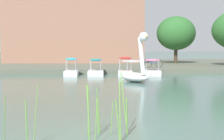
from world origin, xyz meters
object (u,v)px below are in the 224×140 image
Objects in this scene: swan_boat at (136,71)px; pedal_boat_red at (125,70)px; bicycle_parked at (154,64)px; pedal_boat_pink at (152,70)px; tree_sapling_by_fence at (176,33)px; pedal_boat_teal at (96,70)px; pedal_boat_cyan at (71,71)px.

swan_boat reaches higher than pedal_boat_red.
swan_boat reaches higher than bicycle_parked.
swan_boat is at bearing -112.43° from pedal_boat_pink.
tree_sapling_by_fence is 10.79m from bicycle_parked.
swan_boat is 5.85m from pedal_boat_pink.
tree_sapling_by_fence reaches higher than pedal_boat_red.
pedal_boat_red is 2.34m from pedal_boat_pink.
bicycle_parked is at bearing 76.00° from pedal_boat_pink.
pedal_boat_teal is 0.96× the size of pedal_boat_pink.
pedal_boat_cyan is 0.83× the size of pedal_boat_pink.
pedal_boat_cyan is at bearing -149.77° from bicycle_parked.
pedal_boat_cyan is at bearing 178.60° from pedal_boat_red.
pedal_boat_pink is at bearing -104.00° from bicycle_parked.
pedal_boat_red is 5.69m from bicycle_parked.
pedal_boat_pink reaches higher than bicycle_parked.
tree_sapling_by_fence is (5.83, 13.26, 3.69)m from pedal_boat_pink.
swan_boat is 1.81× the size of bicycle_parked.
pedal_boat_red reaches higher than bicycle_parked.
swan_boat is 5.00m from pedal_boat_red.
tree_sapling_by_fence is 3.69× the size of bicycle_parked.
swan_boat reaches higher than pedal_boat_pink.
pedal_boat_pink is 0.38× the size of tree_sapling_by_fence.
bicycle_parked is at bearing 35.71° from pedal_boat_teal.
pedal_boat_red is (4.34, -0.11, 0.04)m from pedal_boat_cyan.
pedal_boat_teal is at bearing -144.29° from bicycle_parked.
bicycle_parked is at bearing -117.78° from tree_sapling_by_fence.
pedal_boat_cyan is 2.02m from pedal_boat_teal.
bicycle_parked is (1.04, 4.18, 0.36)m from pedal_boat_pink.
swan_boat is 20.61m from tree_sapling_by_fence.
pedal_boat_teal is 0.37× the size of tree_sapling_by_fence.
pedal_boat_pink is (6.65, 0.30, -0.02)m from pedal_boat_cyan.
pedal_boat_teal is 17.25m from tree_sapling_by_fence.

